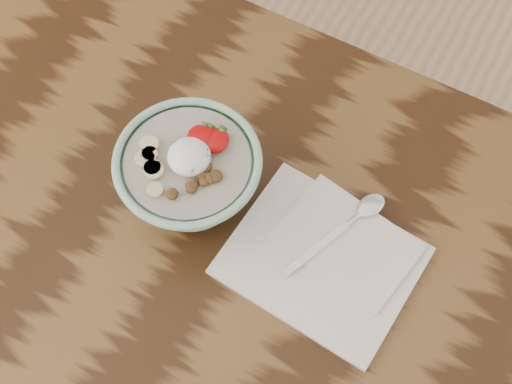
# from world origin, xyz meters

# --- Properties ---
(table) EXTENTS (1.60, 0.90, 0.75)m
(table) POSITION_xyz_m (0.00, 0.00, 0.66)
(table) COLOR black
(table) RESTS_ON ground
(breakfast_bowl) EXTENTS (0.20, 0.20, 0.14)m
(breakfast_bowl) POSITION_xyz_m (-0.06, 0.08, 0.82)
(breakfast_bowl) COLOR #8DBEA0
(breakfast_bowl) RESTS_ON table
(napkin) EXTENTS (0.27, 0.23, 0.02)m
(napkin) POSITION_xyz_m (0.15, 0.09, 0.76)
(napkin) COLOR white
(napkin) RESTS_ON table
(spoon) EXTENTS (0.09, 0.18, 0.01)m
(spoon) POSITION_xyz_m (0.17, 0.16, 0.77)
(spoon) COLOR silver
(spoon) RESTS_ON napkin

